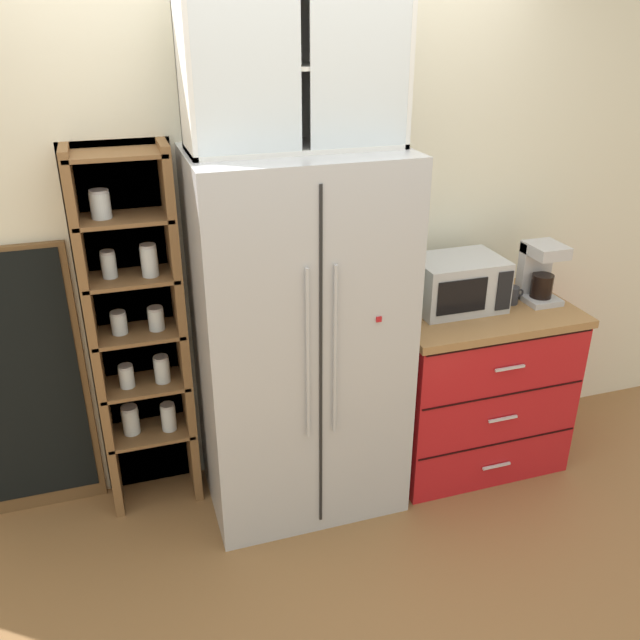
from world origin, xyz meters
name	(u,v)px	position (x,y,z in m)	size (l,w,h in m)	color
ground_plane	(304,493)	(0.00, 0.00, 0.00)	(10.65, 10.65, 0.00)	olive
wall_back_cream	(278,236)	(0.00, 0.40, 1.27)	(4.95, 0.10, 2.55)	silver
refrigerator	(300,340)	(0.00, 0.03, 0.88)	(0.93, 0.66, 1.76)	#B7BABF
pantry_shelf_column	(137,331)	(-0.72, 0.28, 0.92)	(0.47, 0.28, 1.79)	brown
counter_cabinet	(472,384)	(0.96, 0.05, 0.46)	(0.95, 0.64, 0.91)	red
microwave	(457,283)	(0.84, 0.09, 1.04)	(0.44, 0.33, 0.26)	#B7BABF
coffee_maker	(539,271)	(1.29, 0.05, 1.06)	(0.17, 0.20, 0.31)	#B7B7BC
mug_charcoal	(511,295)	(1.14, 0.05, 0.95)	(0.12, 0.08, 0.09)	#2D2D33
mug_sage	(486,303)	(0.96, 0.00, 0.95)	(0.12, 0.08, 0.09)	#8CA37F
bottle_green	(404,287)	(0.57, 0.12, 1.04)	(0.07, 0.07, 0.29)	#285B33
upper_cabinet	(292,66)	(0.00, 0.08, 2.08)	(0.89, 0.32, 0.64)	silver
chalkboard_menu	(20,387)	(-1.27, 0.33, 0.69)	(0.60, 0.04, 1.37)	brown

